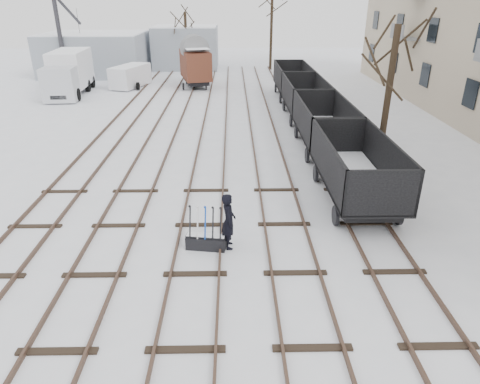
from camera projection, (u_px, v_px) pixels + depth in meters
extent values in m
plane|color=white|center=(195.00, 275.00, 12.78)|extent=(120.00, 120.00, 0.00)
cube|color=black|center=(100.00, 134.00, 25.35)|extent=(0.07, 52.00, 0.15)
cube|color=black|center=(124.00, 134.00, 25.37)|extent=(0.07, 52.00, 0.15)
cube|color=black|center=(23.00, 241.00, 14.49)|extent=(1.90, 0.20, 0.08)
cube|color=black|center=(151.00, 134.00, 25.39)|extent=(0.07, 52.00, 0.15)
cube|color=black|center=(175.00, 134.00, 25.42)|extent=(0.07, 52.00, 0.15)
cube|color=black|center=(112.00, 240.00, 14.54)|extent=(1.90, 0.20, 0.08)
cube|color=black|center=(201.00, 134.00, 25.44)|extent=(0.07, 52.00, 0.15)
cube|color=black|center=(225.00, 134.00, 25.47)|extent=(0.07, 52.00, 0.15)
cube|color=black|center=(200.00, 239.00, 14.59)|extent=(1.90, 0.20, 0.08)
cube|color=black|center=(252.00, 134.00, 25.49)|extent=(0.07, 52.00, 0.15)
cube|color=black|center=(276.00, 134.00, 25.52)|extent=(0.07, 52.00, 0.15)
cube|color=black|center=(287.00, 238.00, 14.64)|extent=(1.90, 0.20, 0.08)
cube|color=black|center=(302.00, 133.00, 25.54)|extent=(0.07, 52.00, 0.15)
cube|color=black|center=(326.00, 133.00, 25.56)|extent=(0.07, 52.00, 0.15)
cube|color=black|center=(374.00, 238.00, 14.69)|extent=(1.90, 0.20, 0.08)
cube|color=#9097A3|center=(96.00, 54.00, 44.40)|extent=(10.00, 8.00, 4.00)
cube|color=white|center=(93.00, 33.00, 43.53)|extent=(9.80, 7.84, 0.10)
cube|color=#9097A3|center=(186.00, 47.00, 48.09)|extent=(7.00, 6.00, 4.40)
cube|color=white|center=(185.00, 26.00, 47.14)|extent=(6.86, 5.88, 0.10)
cube|color=black|center=(206.00, 243.00, 14.02)|extent=(1.35, 0.61, 0.44)
cube|color=black|center=(206.00, 236.00, 13.92)|extent=(1.33, 0.49, 0.06)
cube|color=white|center=(206.00, 235.00, 13.91)|extent=(1.27, 0.44, 0.03)
cylinder|color=black|center=(190.00, 222.00, 13.78)|extent=(0.10, 0.32, 1.08)
cylinder|color=silver|center=(198.00, 223.00, 13.75)|extent=(0.10, 0.32, 1.08)
cylinder|color=#0D3CB0|center=(205.00, 223.00, 13.72)|extent=(0.10, 0.32, 1.08)
cylinder|color=black|center=(213.00, 224.00, 13.69)|extent=(0.10, 0.32, 1.08)
cylinder|color=black|center=(221.00, 224.00, 13.66)|extent=(0.10, 0.32, 1.08)
imported|color=black|center=(229.00, 221.00, 13.81)|extent=(0.52, 0.74, 1.92)
cube|color=black|center=(354.00, 185.00, 17.14)|extent=(2.01, 5.53, 0.42)
cube|color=black|center=(354.00, 180.00, 17.05)|extent=(2.51, 6.28, 0.13)
cube|color=black|center=(326.00, 161.00, 16.68)|extent=(0.10, 6.28, 1.67)
cube|color=black|center=(387.00, 160.00, 16.72)|extent=(0.10, 6.28, 1.67)
cube|color=white|center=(355.00, 178.00, 17.01)|extent=(2.26, 6.03, 0.06)
cylinder|color=black|center=(336.00, 216.00, 15.43)|extent=(0.13, 0.73, 0.73)
cylinder|color=black|center=(367.00, 173.00, 19.11)|extent=(0.13, 0.73, 0.73)
cube|color=black|center=(323.00, 137.00, 22.95)|extent=(2.01, 5.53, 0.42)
cube|color=black|center=(323.00, 133.00, 22.86)|extent=(2.51, 6.28, 0.13)
cube|color=black|center=(302.00, 118.00, 22.49)|extent=(0.10, 6.28, 1.67)
cube|color=black|center=(347.00, 117.00, 22.53)|extent=(0.10, 6.28, 1.67)
cube|color=white|center=(323.00, 131.00, 22.81)|extent=(2.26, 6.03, 0.06)
cylinder|color=black|center=(307.00, 155.00, 21.24)|extent=(0.13, 0.73, 0.73)
cylinder|color=black|center=(335.00, 131.00, 24.92)|extent=(0.13, 0.73, 0.73)
cube|color=black|center=(304.00, 108.00, 28.75)|extent=(2.01, 5.53, 0.42)
cube|color=black|center=(305.00, 105.00, 28.67)|extent=(2.51, 6.28, 0.13)
cube|color=black|center=(287.00, 92.00, 28.29)|extent=(0.10, 6.28, 1.67)
cube|color=black|center=(323.00, 92.00, 28.33)|extent=(0.10, 6.28, 1.67)
cube|color=white|center=(305.00, 103.00, 28.62)|extent=(2.26, 6.03, 0.06)
cylinder|color=black|center=(291.00, 121.00, 27.04)|extent=(0.13, 0.73, 0.73)
cylinder|color=black|center=(316.00, 105.00, 30.73)|extent=(0.13, 0.73, 0.73)
cube|color=black|center=(292.00, 89.00, 34.56)|extent=(2.01, 5.53, 0.42)
cube|color=black|center=(292.00, 86.00, 34.47)|extent=(2.51, 6.28, 0.13)
cube|color=black|center=(278.00, 76.00, 34.10)|extent=(0.10, 6.28, 1.67)
cube|color=black|center=(308.00, 76.00, 34.14)|extent=(0.10, 6.28, 1.67)
cube|color=white|center=(292.00, 85.00, 34.43)|extent=(2.26, 6.03, 0.06)
cylinder|color=black|center=(280.00, 98.00, 32.85)|extent=(0.13, 0.73, 0.73)
cylinder|color=black|center=(302.00, 88.00, 36.53)|extent=(0.13, 0.73, 0.73)
cube|color=black|center=(196.00, 80.00, 38.58)|extent=(2.65, 4.30, 0.36)
cube|color=#4C2316|center=(195.00, 65.00, 38.01)|extent=(3.20, 4.93, 2.36)
cube|color=white|center=(195.00, 47.00, 37.38)|extent=(2.93, 4.66, 0.04)
cylinder|color=black|center=(183.00, 86.00, 37.36)|extent=(0.11, 0.64, 0.64)
cylinder|color=black|center=(208.00, 80.00, 40.03)|extent=(0.11, 0.64, 0.64)
cube|color=black|center=(71.00, 88.00, 35.65)|extent=(1.78, 7.69, 0.30)
cube|color=#B8BCC3|center=(57.00, 84.00, 32.76)|extent=(2.55, 2.18, 2.51)
cube|color=white|center=(72.00, 68.00, 35.76)|extent=(2.90, 5.39, 2.81)
cube|color=white|center=(69.00, 51.00, 35.17)|extent=(2.84, 5.29, 0.04)
cylinder|color=black|center=(46.00, 95.00, 33.29)|extent=(0.30, 1.00, 1.00)
cylinder|color=black|center=(95.00, 82.00, 38.23)|extent=(0.30, 1.00, 1.00)
cube|color=white|center=(130.00, 76.00, 38.25)|extent=(3.15, 4.70, 1.77)
cube|color=white|center=(129.00, 66.00, 37.87)|extent=(3.08, 4.59, 0.04)
cylinder|color=black|center=(118.00, 86.00, 37.25)|extent=(0.22, 0.69, 0.69)
cylinder|color=black|center=(144.00, 80.00, 39.78)|extent=(0.22, 0.69, 0.69)
cube|color=#2C2C30|center=(67.00, 77.00, 41.18)|extent=(1.93, 1.93, 0.73)
cylinder|color=#2C2C30|center=(61.00, 42.00, 39.80)|extent=(0.40, 0.40, 7.28)
cylinder|color=#2C2C30|center=(62.00, 7.00, 40.06)|extent=(1.20, 4.59, 3.35)
cylinder|color=black|center=(72.00, 30.00, 42.72)|extent=(0.04, 0.04, 4.09)
cylinder|color=black|center=(387.00, 101.00, 19.33)|extent=(0.30, 0.30, 6.50)
cylinder|color=black|center=(186.00, 42.00, 45.53)|extent=(0.30, 0.30, 5.97)
cylinder|color=black|center=(271.00, 30.00, 46.13)|extent=(0.30, 0.30, 8.33)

